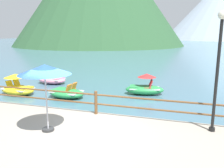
{
  "coord_description": "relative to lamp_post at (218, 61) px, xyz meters",
  "views": [
    {
      "loc": [
        3.47,
        -7.01,
        3.64
      ],
      "look_at": [
        -0.45,
        5.0,
        0.9
      ],
      "focal_mm": 38.41,
      "sensor_mm": 36.0,
      "label": 1
    }
  ],
  "objects": [
    {
      "name": "pedal_boat_2",
      "position": [
        -3.31,
        5.64,
        -2.34
      ],
      "size": [
        2.45,
        1.58,
        1.26
      ],
      "color": "green",
      "rests_on": "ground"
    },
    {
      "name": "promenade_dock",
      "position": [
        -4.32,
        -3.37,
        -2.56
      ],
      "size": [
        28.0,
        8.0,
        0.4
      ],
      "primitive_type": "cube",
      "color": "#A39989",
      "rests_on": "ground"
    },
    {
      "name": "dock_railing",
      "position": [
        -4.32,
        0.38,
        -1.77
      ],
      "size": [
        23.92,
        0.12,
        0.95
      ],
      "color": "brown",
      "rests_on": "promenade_dock"
    },
    {
      "name": "ground_plane",
      "position": [
        -4.32,
        38.83,
        -2.76
      ],
      "size": [
        200.0,
        200.0,
        0.0
      ],
      "primitive_type": "plane",
      "color": "#477084"
    },
    {
      "name": "lamp_post",
      "position": [
        0.0,
        0.0,
        0.0
      ],
      "size": [
        0.28,
        0.28,
        3.89
      ],
      "color": "black",
      "rests_on": "promenade_dock"
    },
    {
      "name": "pedal_boat_0",
      "position": [
        -10.55,
        3.31,
        -2.34
      ],
      "size": [
        2.32,
        1.59,
        1.23
      ],
      "color": "yellow",
      "rests_on": "ground"
    },
    {
      "name": "pedal_boat_1",
      "position": [
        -10.26,
        6.64,
        -2.48
      ],
      "size": [
        2.23,
        1.51,
        0.86
      ],
      "color": "pink",
      "rests_on": "ground"
    },
    {
      "name": "beach_umbrella",
      "position": [
        -5.23,
        -1.68,
        -0.31
      ],
      "size": [
        1.7,
        1.7,
        2.24
      ],
      "color": "#B2B2B7",
      "rests_on": "promenade_dock"
    },
    {
      "name": "pedal_boat_3",
      "position": [
        -7.41,
        3.55,
        -2.49
      ],
      "size": [
        2.26,
        1.57,
        0.85
      ],
      "color": "green",
      "rests_on": "ground"
    }
  ]
}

